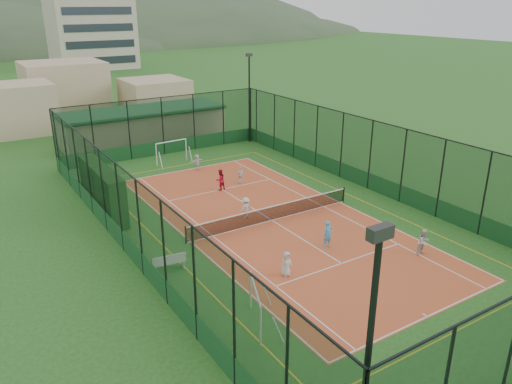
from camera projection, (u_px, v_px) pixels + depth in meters
ground at (272, 220)px, 30.72m from camera, size 300.00×300.00×0.00m
court_slab at (272, 220)px, 30.71m from camera, size 11.17×23.97×0.01m
tennis_net at (272, 213)px, 30.53m from camera, size 11.67×0.12×1.06m
perimeter_fence at (273, 182)px, 29.82m from camera, size 18.12×34.12×5.00m
floodlight_sw at (365, 384)px, 11.85m from camera, size 0.60×0.26×8.25m
floodlight_ne at (249, 99)px, 46.64m from camera, size 0.60×0.26×8.25m
clubhouse at (143, 125)px, 47.51m from camera, size 15.20×7.20×3.15m
hedge_left at (102, 190)px, 31.50m from camera, size 1.03×6.89×3.02m
white_bench at (168, 262)px, 24.85m from camera, size 1.75×0.68×0.96m
futsal_goal_near at (255, 307)px, 20.47m from camera, size 2.83×1.81×1.77m
futsal_goal_far at (172, 152)px, 41.43m from camera, size 2.89×1.03×1.83m
child_near_left at (286, 264)px, 24.31m from camera, size 0.65×0.44×1.28m
child_near_mid at (328, 234)px, 27.12m from camera, size 0.59×0.42×1.54m
child_near_right at (424, 242)px, 26.34m from camera, size 0.71×0.56×1.44m
child_far_left at (246, 208)px, 30.83m from camera, size 0.93×0.62×1.35m
child_far_right at (241, 175)px, 36.80m from camera, size 0.74×0.33×1.25m
child_far_back at (197, 162)px, 39.73m from camera, size 1.23×0.55×1.28m
coach at (220, 180)px, 35.42m from camera, size 0.85×0.72×1.53m
tennis_balls at (262, 214)px, 31.59m from camera, size 3.96×1.31×0.07m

